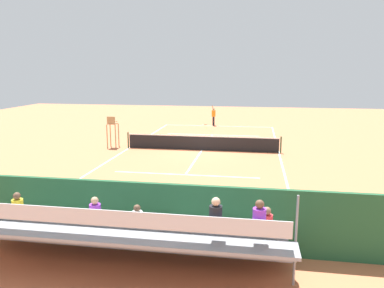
# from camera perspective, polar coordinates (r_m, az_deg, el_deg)

# --- Properties ---
(ground_plane) EXTENTS (60.00, 60.00, 0.00)m
(ground_plane) POSITION_cam_1_polar(r_m,az_deg,el_deg) (25.23, 1.51, -0.93)
(ground_plane) COLOR #CC7047
(court_line_markings) EXTENTS (10.10, 22.20, 0.01)m
(court_line_markings) POSITION_cam_1_polar(r_m,az_deg,el_deg) (25.26, 1.52, -0.91)
(court_line_markings) COLOR white
(court_line_markings) RESTS_ON ground
(tennis_net) EXTENTS (10.30, 0.10, 1.07)m
(tennis_net) POSITION_cam_1_polar(r_m,az_deg,el_deg) (25.13, 1.51, 0.19)
(tennis_net) COLOR black
(tennis_net) RESTS_ON ground
(backdrop_wall) EXTENTS (18.00, 0.16, 2.00)m
(backdrop_wall) POSITION_cam_1_polar(r_m,az_deg,el_deg) (11.79, -8.21, -10.33)
(backdrop_wall) COLOR #235633
(backdrop_wall) RESTS_ON ground
(bleacher_stand) EXTENTS (9.06, 2.40, 2.48)m
(bleacher_stand) POSITION_cam_1_polar(r_m,az_deg,el_deg) (10.58, -10.26, -13.24)
(bleacher_stand) COLOR gray
(bleacher_stand) RESTS_ON ground
(umpire_chair) EXTENTS (0.67, 0.67, 2.14)m
(umpire_chair) POSITION_cam_1_polar(r_m,az_deg,el_deg) (26.54, -11.87, 2.32)
(umpire_chair) COLOR #A88456
(umpire_chair) RESTS_ON ground
(courtside_bench) EXTENTS (1.80, 0.40, 0.93)m
(courtside_bench) POSITION_cam_1_polar(r_m,az_deg,el_deg) (12.12, 8.37, -11.97)
(courtside_bench) COLOR #33383D
(courtside_bench) RESTS_ON ground
(equipment_bag) EXTENTS (0.90, 0.36, 0.36)m
(equipment_bag) POSITION_cam_1_polar(r_m,az_deg,el_deg) (12.34, -1.37, -13.32)
(equipment_bag) COLOR black
(equipment_bag) RESTS_ON ground
(tennis_player) EXTENTS (0.42, 0.55, 1.93)m
(tennis_player) POSITION_cam_1_polar(r_m,az_deg,el_deg) (36.22, 3.26, 4.39)
(tennis_player) COLOR black
(tennis_player) RESTS_ON ground
(tennis_racket) EXTENTS (0.58, 0.40, 0.03)m
(tennis_racket) POSITION_cam_1_polar(r_m,az_deg,el_deg) (36.68, 1.67, 2.92)
(tennis_racket) COLOR black
(tennis_racket) RESTS_ON ground
(tennis_ball_near) EXTENTS (0.07, 0.07, 0.07)m
(tennis_ball_near) POSITION_cam_1_polar(r_m,az_deg,el_deg) (32.74, 2.86, 1.93)
(tennis_ball_near) COLOR #CCDB33
(tennis_ball_near) RESTS_ON ground
(tennis_ball_far) EXTENTS (0.07, 0.07, 0.07)m
(tennis_ball_far) POSITION_cam_1_polar(r_m,az_deg,el_deg) (34.28, 2.15, 2.36)
(tennis_ball_far) COLOR #CCDB33
(tennis_ball_far) RESTS_ON ground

